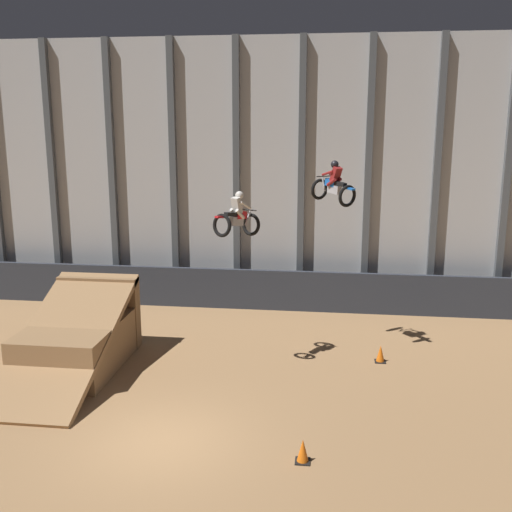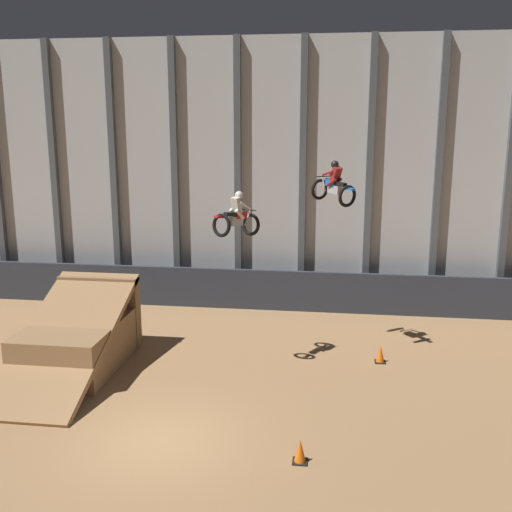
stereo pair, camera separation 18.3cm
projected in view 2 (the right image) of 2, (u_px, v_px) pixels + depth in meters
ground_plane at (160, 441)px, 15.08m from camera, size 60.00×60.00×0.00m
arena_back_wall at (238, 174)px, 25.69m from camera, size 32.00×0.40×11.33m
lower_barrier at (235, 289)px, 25.65m from camera, size 31.36×0.20×1.73m
dirt_ramp at (80, 338)px, 19.72m from camera, size 2.85×6.23×2.72m
rider_bike_left_air at (237, 218)px, 18.81m from camera, size 1.46×1.73×1.52m
rider_bike_right_air at (334, 186)px, 19.91m from camera, size 1.58×1.65×1.49m
traffic_cone_near_ramp at (380, 354)px, 19.97m from camera, size 0.36×0.36×0.58m
traffic_cone_arena_edge at (300, 451)px, 14.11m from camera, size 0.36×0.36×0.58m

